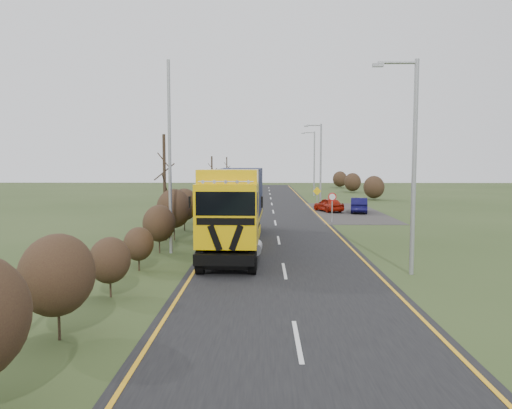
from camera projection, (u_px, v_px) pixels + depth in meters
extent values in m
plane|color=#2F3F1B|center=(281.00, 253.00, 24.53)|extent=(160.00, 160.00, 0.00)
cube|color=black|center=(276.00, 227.00, 34.49)|extent=(8.00, 120.00, 0.02)
cube|color=#2D2A28|center=(346.00, 212.00, 44.35)|extent=(6.00, 18.00, 0.02)
cube|color=orange|center=(223.00, 226.00, 34.55)|extent=(0.12, 116.00, 0.01)
cube|color=orange|center=(330.00, 226.00, 34.43)|extent=(0.12, 116.00, 0.01)
cube|color=silver|center=(297.00, 340.00, 12.58)|extent=(0.12, 3.00, 0.01)
cube|color=silver|center=(284.00, 271.00, 20.55)|extent=(0.12, 3.00, 0.01)
cube|color=silver|center=(279.00, 240.00, 28.52)|extent=(0.12, 3.00, 0.01)
cube|color=silver|center=(275.00, 223.00, 36.48)|extent=(0.12, 3.00, 0.01)
cube|color=silver|center=(273.00, 212.00, 44.45)|extent=(0.12, 3.00, 0.01)
cube|color=silver|center=(272.00, 204.00, 52.42)|extent=(0.12, 3.00, 0.01)
cube|color=silver|center=(271.00, 198.00, 60.39)|extent=(0.12, 3.00, 0.01)
cube|color=silver|center=(270.00, 194.00, 68.36)|extent=(0.12, 3.00, 0.01)
cube|color=silver|center=(269.00, 190.00, 76.33)|extent=(0.12, 3.00, 0.01)
cube|color=silver|center=(269.00, 188.00, 84.30)|extent=(0.12, 3.00, 0.01)
ellipsoid|color=#331F16|center=(57.00, 275.00, 12.53)|extent=(1.80, 2.34, 2.07)
ellipsoid|color=#331F16|center=(110.00, 260.00, 16.55)|extent=(1.34, 1.74, 1.54)
ellipsoid|color=#331F16|center=(139.00, 244.00, 20.54)|extent=(1.21, 1.57, 1.39)
ellipsoid|color=#331F16|center=(159.00, 223.00, 24.50)|extent=(1.58, 2.06, 1.82)
ellipsoid|color=#331F16|center=(174.00, 208.00, 28.45)|extent=(1.96, 2.55, 2.25)
ellipsoid|color=#331F16|center=(184.00, 204.00, 32.44)|extent=(1.83, 2.38, 2.10)
ellipsoid|color=#331F16|center=(194.00, 206.00, 36.47)|extent=(1.37, 1.78, 1.57)
ellipsoid|color=#331F16|center=(200.00, 203.00, 40.47)|extent=(1.20, 1.56, 1.38)
ellipsoid|color=#331F16|center=(207.00, 196.00, 44.42)|extent=(1.55, 2.02, 1.78)
ellipsoid|color=#331F16|center=(210.00, 189.00, 48.37)|extent=(1.95, 2.53, 2.24)
ellipsoid|color=#331F16|center=(216.00, 188.00, 52.36)|extent=(1.85, 2.41, 2.13)
ellipsoid|color=#331F16|center=(217.00, 190.00, 56.39)|extent=(1.40, 1.81, 1.61)
ellipsoid|color=#331F16|center=(222.00, 189.00, 60.38)|extent=(1.19, 1.55, 1.37)
ellipsoid|color=#331F16|center=(223.00, 185.00, 64.35)|extent=(1.52, 1.97, 1.75)
ellipsoid|color=#331F16|center=(227.00, 181.00, 68.29)|extent=(1.93, 2.51, 2.22)
ellipsoid|color=#331F16|center=(227.00, 180.00, 72.29)|extent=(1.88, 2.44, 2.16)
ellipsoid|color=#331F16|center=(231.00, 182.00, 76.30)|extent=(1.43, 1.85, 1.64)
ellipsoid|color=#331F16|center=(231.00, 182.00, 80.31)|extent=(1.19, 1.55, 1.37)
ellipsoid|color=#331F16|center=(234.00, 180.00, 84.27)|extent=(1.49, 1.93, 1.71)
cylinder|color=#332519|center=(165.00, 188.00, 28.35)|extent=(0.18, 0.18, 6.05)
cylinder|color=#332519|center=(212.00, 179.00, 54.29)|extent=(0.18, 0.18, 5.06)
cylinder|color=#332519|center=(227.00, 174.00, 76.20)|extent=(0.18, 0.18, 5.15)
cube|color=black|center=(229.00, 250.00, 21.55)|extent=(2.51, 4.64, 0.45)
cube|color=#ECBA0A|center=(227.00, 215.00, 20.52)|extent=(2.55, 2.26, 2.58)
cube|color=black|center=(226.00, 263.00, 19.64)|extent=(2.49, 0.19, 0.55)
cube|color=black|center=(215.00, 238.00, 19.50)|extent=(0.60, 0.04, 1.07)
cube|color=black|center=(236.00, 238.00, 19.48)|extent=(0.60, 0.04, 1.07)
cube|color=black|center=(225.00, 204.00, 19.40)|extent=(2.34, 0.13, 0.94)
cube|color=black|center=(225.00, 222.00, 19.43)|extent=(2.29, 0.10, 0.28)
cube|color=#ECBA0A|center=(228.00, 176.00, 20.73)|extent=(2.52, 1.46, 0.56)
cylinder|color=silver|center=(226.00, 182.00, 19.56)|extent=(2.19, 0.12, 0.06)
cube|color=black|center=(190.00, 202.00, 19.65)|extent=(0.08, 0.12, 0.45)
cube|color=black|center=(262.00, 202.00, 19.60)|extent=(0.08, 0.12, 0.45)
cylinder|color=gray|center=(204.00, 247.00, 21.96)|extent=(0.59, 1.31, 0.56)
cylinder|color=gray|center=(256.00, 247.00, 21.93)|extent=(0.59, 1.31, 0.56)
cube|color=gold|center=(237.00, 220.00, 27.94)|extent=(2.84, 12.59, 0.24)
cube|color=black|center=(237.00, 194.00, 27.81)|extent=(2.81, 12.19, 2.73)
cube|color=#0F103F|center=(242.00, 188.00, 33.87)|extent=(2.47, 0.13, 2.73)
cube|color=#0F103F|center=(230.00, 203.00, 21.75)|extent=(2.47, 0.13, 2.73)
cube|color=black|center=(240.00, 222.00, 31.75)|extent=(2.39, 3.64, 0.35)
cube|color=gold|center=(214.00, 235.00, 27.03)|extent=(0.21, 5.47, 0.45)
cube|color=gold|center=(258.00, 235.00, 26.99)|extent=(0.21, 5.47, 0.45)
cylinder|color=black|center=(201.00, 262.00, 20.00)|extent=(0.35, 1.04, 1.03)
cylinder|color=black|center=(252.00, 262.00, 19.97)|extent=(0.35, 1.04, 1.03)
cylinder|color=black|center=(207.00, 250.00, 22.48)|extent=(0.35, 1.04, 1.03)
cylinder|color=black|center=(254.00, 251.00, 22.44)|extent=(0.35, 1.04, 1.03)
cylinder|color=black|center=(223.00, 226.00, 30.89)|extent=(0.35, 1.04, 1.03)
cylinder|color=black|center=(256.00, 226.00, 30.86)|extent=(0.35, 1.04, 1.03)
cylinder|color=black|center=(224.00, 224.00, 31.88)|extent=(0.35, 1.04, 1.03)
cylinder|color=black|center=(257.00, 224.00, 31.85)|extent=(0.35, 1.04, 1.03)
cylinder|color=black|center=(225.00, 222.00, 32.87)|extent=(0.35, 1.04, 1.03)
cylinder|color=black|center=(257.00, 222.00, 32.84)|extent=(0.35, 1.04, 1.03)
imported|color=#9F1707|center=(329.00, 205.00, 44.68)|extent=(2.67, 3.89, 1.23)
imported|color=#0C0A39|center=(359.00, 205.00, 43.83)|extent=(2.09, 4.17, 1.31)
cylinder|color=#95979A|center=(414.00, 169.00, 19.65)|extent=(0.18, 0.18, 8.48)
cylinder|color=#95979A|center=(397.00, 63.00, 19.31)|extent=(1.51, 0.12, 0.12)
cube|color=#95979A|center=(378.00, 65.00, 19.33)|extent=(0.42, 0.17, 0.13)
cylinder|color=#95979A|center=(321.00, 166.00, 47.70)|extent=(0.18, 0.18, 8.06)
cylinder|color=#95979A|center=(314.00, 125.00, 47.37)|extent=(1.43, 0.12, 0.12)
cube|color=#95979A|center=(306.00, 126.00, 47.39)|extent=(0.40, 0.16, 0.13)
cylinder|color=#95979A|center=(314.00, 164.00, 64.45)|extent=(0.18, 0.18, 8.32)
cylinder|color=#95979A|center=(309.00, 133.00, 64.11)|extent=(1.48, 0.12, 0.12)
cube|color=#95979A|center=(303.00, 133.00, 64.13)|extent=(0.42, 0.17, 0.13)
cylinder|color=#95979A|center=(170.00, 158.00, 24.24)|extent=(0.16, 0.16, 9.38)
cylinder|color=#95979A|center=(332.00, 210.00, 36.82)|extent=(0.08, 0.08, 1.91)
cylinder|color=red|center=(332.00, 197.00, 36.71)|extent=(0.61, 0.04, 0.61)
cylinder|color=white|center=(332.00, 197.00, 36.69)|extent=(0.46, 0.02, 0.46)
cylinder|color=#95979A|center=(317.00, 201.00, 47.25)|extent=(0.08, 0.08, 1.58)
cube|color=yellow|center=(317.00, 191.00, 47.13)|extent=(0.80, 0.04, 0.80)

